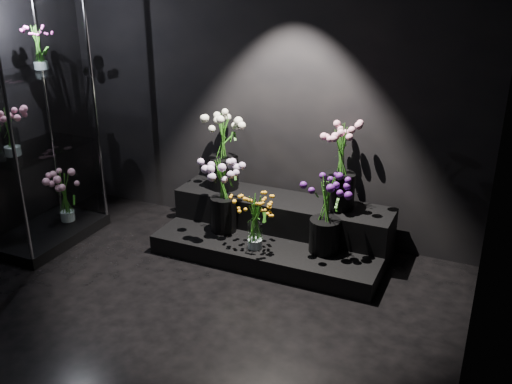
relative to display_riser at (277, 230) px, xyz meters
The scene contains 13 objects.
floor 1.65m from the display_riser, 101.17° to the right, with size 4.00×4.00×0.00m, color black.
wall_back 1.32m from the display_riser, 129.03° to the left, with size 4.00×4.00×0.00m, color black.
wall_right 2.63m from the display_riser, 43.71° to the right, with size 4.00×4.00×0.00m, color black.
display_riser is the anchor object (origin of this frame).
display_case 2.31m from the display_riser, 160.87° to the right, with size 0.61×1.02×2.24m.
bouquet_orange_bells 0.43m from the display_riser, 98.70° to the right, with size 0.37×0.37×0.47m.
bouquet_lilac 0.61m from the display_riser, 159.65° to the right, with size 0.42×0.42×0.67m.
bouquet_purple 0.62m from the display_riser, 18.87° to the right, with size 0.40×0.40×0.65m.
bouquet_cream_roses 0.90m from the display_riser, 165.92° to the left, with size 0.47×0.47×0.70m.
bouquet_pink_roses 0.85m from the display_riser, 15.87° to the left, with size 0.43×0.43×0.74m.
bouquet_case_pink 2.40m from the display_riser, 156.35° to the right, with size 0.31×0.31×0.40m.
bouquet_case_magenta 2.56m from the display_riser, 165.72° to the right, with size 0.27×0.27×0.36m.
bouquet_case_base_pink 2.01m from the display_riser, 166.41° to the right, with size 0.39×0.39×0.48m.
Camera 1 is at (2.00, -2.60, 2.41)m, focal length 40.00 mm.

